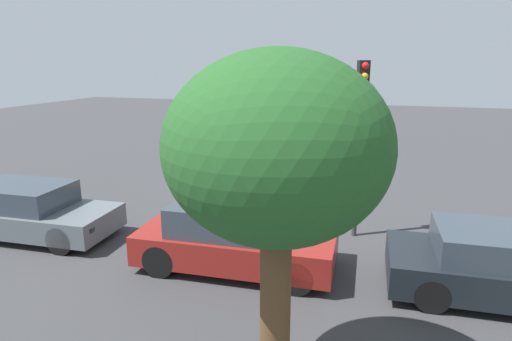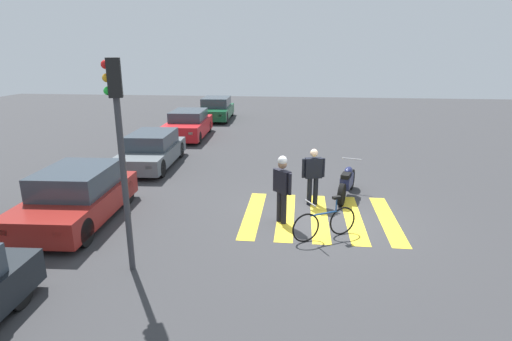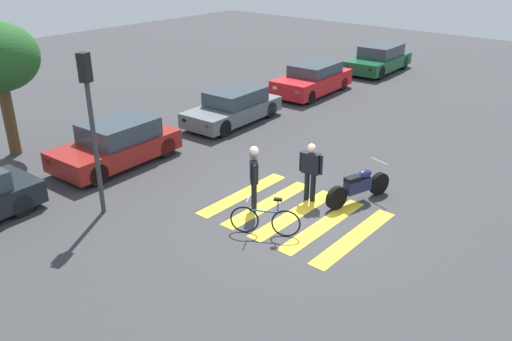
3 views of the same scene
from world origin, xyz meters
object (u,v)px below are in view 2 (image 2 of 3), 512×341
object	(u,v)px
officer_by_motorcycle	(313,173)
car_maroon_wagon	(76,197)
officer_on_foot	(282,185)
traffic_light_pole	(119,134)
car_green_compact	(216,109)
leaning_bicycle	(325,223)
car_red_convertible	(188,125)
police_motorcycle	(347,182)
car_grey_coupe	(152,150)

from	to	relation	value
officer_by_motorcycle	car_maroon_wagon	xyz separation A→B (m)	(-1.83, 6.16, -0.28)
officer_on_foot	traffic_light_pole	distance (m)	4.37
car_green_compact	leaning_bicycle	bearing A→B (deg)	-160.23
leaning_bicycle	officer_by_motorcycle	xyz separation A→B (m)	(2.21, 0.24, 0.55)
car_red_convertible	car_green_compact	bearing A→B (deg)	-2.46
leaning_bicycle	police_motorcycle	bearing A→B (deg)	-15.26
leaning_bicycle	officer_by_motorcycle	distance (m)	2.29
car_maroon_wagon	traffic_light_pole	distance (m)	3.92
leaning_bicycle	car_red_convertible	bearing A→B (deg)	29.66
car_maroon_wagon	car_grey_coupe	world-z (taller)	car_maroon_wagon
police_motorcycle	car_green_compact	bearing A→B (deg)	26.27
traffic_light_pole	officer_by_motorcycle	bearing A→B (deg)	-42.74
police_motorcycle	leaning_bicycle	xyz separation A→B (m)	(-2.99, 0.82, -0.07)
car_maroon_wagon	car_red_convertible	bearing A→B (deg)	-0.01
officer_by_motorcycle	car_red_convertible	size ratio (longest dim) A/B	0.38
leaning_bicycle	traffic_light_pole	bearing A→B (deg)	115.05
leaning_bicycle	car_green_compact	distance (m)	18.16
police_motorcycle	car_red_convertible	size ratio (longest dim) A/B	0.50
officer_on_foot	car_green_compact	xyz separation A→B (m)	(16.26, 5.08, -0.36)
police_motorcycle	officer_by_motorcycle	xyz separation A→B (m)	(-0.78, 1.05, 0.48)
car_grey_coupe	traffic_light_pole	distance (m)	8.29
police_motorcycle	leaning_bicycle	size ratio (longest dim) A/B	1.43
car_grey_coupe	car_green_compact	world-z (taller)	car_green_compact
officer_on_foot	car_red_convertible	distance (m)	11.70
leaning_bicycle	car_red_convertible	world-z (taller)	car_red_convertible
car_maroon_wagon	car_grey_coupe	distance (m)	5.40
leaning_bicycle	car_maroon_wagon	bearing A→B (deg)	86.66
car_grey_coupe	police_motorcycle	bearing A→B (deg)	-111.21
car_red_convertible	traffic_light_pole	bearing A→B (deg)	-169.68
leaning_bicycle	car_grey_coupe	bearing A→B (deg)	47.72
police_motorcycle	leaning_bicycle	distance (m)	3.10
leaning_bicycle	car_grey_coupe	size ratio (longest dim) A/B	0.36
officer_on_foot	car_red_convertible	world-z (taller)	officer_on_foot
car_maroon_wagon	car_red_convertible	distance (m)	10.85
police_motorcycle	car_red_convertible	distance (m)	10.95
car_maroon_wagon	leaning_bicycle	bearing A→B (deg)	-93.34
officer_by_motorcycle	car_green_compact	world-z (taller)	officer_by_motorcycle
car_red_convertible	traffic_light_pole	world-z (taller)	traffic_light_pole
car_maroon_wagon	car_green_compact	distance (m)	16.71
car_maroon_wagon	officer_by_motorcycle	bearing A→B (deg)	-73.41
police_motorcycle	officer_by_motorcycle	size ratio (longest dim) A/B	1.32
car_maroon_wagon	car_green_compact	size ratio (longest dim) A/B	0.90
leaning_bicycle	traffic_light_pole	distance (m)	5.05
officer_by_motorcycle	car_green_compact	bearing A→B (deg)	21.64
car_grey_coupe	car_red_convertible	bearing A→B (deg)	0.52
leaning_bicycle	car_maroon_wagon	xyz separation A→B (m)	(0.37, 6.39, 0.27)
police_motorcycle	car_grey_coupe	size ratio (longest dim) A/B	0.51
officer_by_motorcycle	traffic_light_pole	bearing A→B (deg)	137.26
police_motorcycle	car_grey_coupe	bearing A→B (deg)	68.79
police_motorcycle	officer_by_motorcycle	distance (m)	1.40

